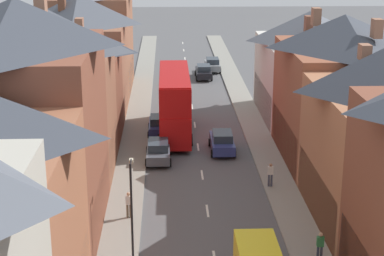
{
  "coord_description": "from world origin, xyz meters",
  "views": [
    {
      "loc": [
        -2.36,
        -11.98,
        16.64
      ],
      "look_at": [
        -0.58,
        33.44,
        2.39
      ],
      "focal_mm": 60.0,
      "sensor_mm": 36.0,
      "label": 1
    }
  ],
  "objects_px": {
    "pedestrian_far_right": "(270,174)",
    "car_parked_left_a": "(222,142)",
    "street_lamp": "(132,205)",
    "car_parked_right_a": "(158,150)",
    "car_mid_black": "(212,64)",
    "car_near_silver": "(204,72)",
    "car_parked_left_b": "(159,125)",
    "pedestrian_mid_right": "(320,245)",
    "pedestrian_far_left": "(129,204)",
    "double_decker_bus_lead": "(174,102)"
  },
  "relations": [
    {
      "from": "car_near_silver",
      "to": "pedestrian_far_right",
      "type": "height_order",
      "value": "pedestrian_far_right"
    },
    {
      "from": "car_near_silver",
      "to": "car_parked_right_a",
      "type": "height_order",
      "value": "car_near_silver"
    },
    {
      "from": "pedestrian_far_left",
      "to": "street_lamp",
      "type": "bearing_deg",
      "value": -84.53
    },
    {
      "from": "car_near_silver",
      "to": "car_parked_left_b",
      "type": "height_order",
      "value": "car_parked_left_b"
    },
    {
      "from": "pedestrian_mid_right",
      "to": "pedestrian_far_right",
      "type": "height_order",
      "value": "same"
    },
    {
      "from": "street_lamp",
      "to": "pedestrian_far_left",
      "type": "bearing_deg",
      "value": 95.47
    },
    {
      "from": "pedestrian_mid_right",
      "to": "pedestrian_far_right",
      "type": "relative_size",
      "value": 1.0
    },
    {
      "from": "street_lamp",
      "to": "car_mid_black",
      "type": "bearing_deg",
      "value": 80.97
    },
    {
      "from": "double_decker_bus_lead",
      "to": "pedestrian_far_right",
      "type": "xyz_separation_m",
      "value": [
        6.21,
        -11.86,
        -1.78
      ]
    },
    {
      "from": "car_mid_black",
      "to": "pedestrian_mid_right",
      "type": "distance_m",
      "value": 46.85
    },
    {
      "from": "car_near_silver",
      "to": "car_parked_left_b",
      "type": "xyz_separation_m",
      "value": [
        -4.9,
        -20.74,
        0.01
      ]
    },
    {
      "from": "car_parked_left_a",
      "to": "street_lamp",
      "type": "bearing_deg",
      "value": -109.68
    },
    {
      "from": "car_mid_black",
      "to": "pedestrian_mid_right",
      "type": "relative_size",
      "value": 2.67
    },
    {
      "from": "street_lamp",
      "to": "car_parked_right_a",
      "type": "bearing_deg",
      "value": 85.66
    },
    {
      "from": "car_parked_left_a",
      "to": "pedestrian_mid_right",
      "type": "distance_m",
      "value": 17.81
    },
    {
      "from": "double_decker_bus_lead",
      "to": "car_parked_right_a",
      "type": "relative_size",
      "value": 2.45
    },
    {
      "from": "car_near_silver",
      "to": "car_mid_black",
      "type": "xyz_separation_m",
      "value": [
        1.3,
        4.0,
        -0.0
      ]
    },
    {
      "from": "car_parked_left_a",
      "to": "car_parked_left_b",
      "type": "bearing_deg",
      "value": 136.75
    },
    {
      "from": "car_near_silver",
      "to": "street_lamp",
      "type": "xyz_separation_m",
      "value": [
        -6.05,
        -42.27,
        2.44
      ]
    },
    {
      "from": "street_lamp",
      "to": "car_parked_left_a",
      "type": "bearing_deg",
      "value": 70.32
    },
    {
      "from": "car_mid_black",
      "to": "street_lamp",
      "type": "xyz_separation_m",
      "value": [
        -7.35,
        -46.27,
        2.44
      ]
    },
    {
      "from": "car_parked_left_a",
      "to": "pedestrian_far_left",
      "type": "distance_m",
      "value": 13.52
    },
    {
      "from": "pedestrian_far_right",
      "to": "street_lamp",
      "type": "xyz_separation_m",
      "value": [
        -8.65,
        -9.56,
        2.21
      ]
    },
    {
      "from": "double_decker_bus_lead",
      "to": "pedestrian_mid_right",
      "type": "xyz_separation_m",
      "value": [
        7.19,
        -21.96,
        -1.78
      ]
    },
    {
      "from": "double_decker_bus_lead",
      "to": "pedestrian_far_right",
      "type": "height_order",
      "value": "double_decker_bus_lead"
    },
    {
      "from": "car_parked_right_a",
      "to": "car_parked_left_b",
      "type": "distance_m",
      "value": 6.36
    },
    {
      "from": "pedestrian_far_right",
      "to": "car_parked_left_a",
      "type": "bearing_deg",
      "value": 109.48
    },
    {
      "from": "car_parked_left_a",
      "to": "car_parked_right_a",
      "type": "height_order",
      "value": "car_parked_left_a"
    },
    {
      "from": "car_parked_right_a",
      "to": "car_parked_left_b",
      "type": "height_order",
      "value": "car_parked_left_b"
    },
    {
      "from": "car_near_silver",
      "to": "pedestrian_mid_right",
      "type": "bearing_deg",
      "value": -85.21
    },
    {
      "from": "double_decker_bus_lead",
      "to": "car_parked_left_a",
      "type": "distance_m",
      "value": 6.11
    },
    {
      "from": "double_decker_bus_lead",
      "to": "street_lamp",
      "type": "relative_size",
      "value": 1.96
    },
    {
      "from": "car_parked_right_a",
      "to": "street_lamp",
      "type": "relative_size",
      "value": 0.8
    },
    {
      "from": "car_parked_right_a",
      "to": "car_parked_left_a",
      "type": "bearing_deg",
      "value": 19.63
    },
    {
      "from": "car_parked_right_a",
      "to": "car_mid_black",
      "type": "relative_size",
      "value": 1.02
    },
    {
      "from": "car_parked_left_a",
      "to": "pedestrian_far_right",
      "type": "relative_size",
      "value": 2.66
    },
    {
      "from": "car_mid_black",
      "to": "pedestrian_mid_right",
      "type": "xyz_separation_m",
      "value": [
        2.28,
        -46.8,
        0.23
      ]
    },
    {
      "from": "car_parked_right_a",
      "to": "street_lamp",
      "type": "height_order",
      "value": "street_lamp"
    },
    {
      "from": "car_near_silver",
      "to": "street_lamp",
      "type": "distance_m",
      "value": 42.77
    },
    {
      "from": "car_parked_left_b",
      "to": "street_lamp",
      "type": "height_order",
      "value": "street_lamp"
    },
    {
      "from": "car_parked_left_a",
      "to": "street_lamp",
      "type": "distance_m",
      "value": 18.13
    },
    {
      "from": "pedestrian_far_right",
      "to": "car_mid_black",
      "type": "bearing_deg",
      "value": 92.03
    },
    {
      "from": "car_parked_left_a",
      "to": "pedestrian_far_left",
      "type": "relative_size",
      "value": 2.66
    },
    {
      "from": "car_parked_right_a",
      "to": "car_mid_black",
      "type": "bearing_deg",
      "value": 78.72
    },
    {
      "from": "double_decker_bus_lead",
      "to": "car_mid_black",
      "type": "relative_size",
      "value": 2.51
    },
    {
      "from": "car_near_silver",
      "to": "pedestrian_mid_right",
      "type": "distance_m",
      "value": 42.95
    },
    {
      "from": "car_parked_left_a",
      "to": "pedestrian_mid_right",
      "type": "bearing_deg",
      "value": -78.39
    },
    {
      "from": "double_decker_bus_lead",
      "to": "car_mid_black",
      "type": "xyz_separation_m",
      "value": [
        4.91,
        24.84,
        -2.01
      ]
    },
    {
      "from": "car_mid_black",
      "to": "car_parked_left_b",
      "type": "height_order",
      "value": "car_parked_left_b"
    },
    {
      "from": "car_parked_right_a",
      "to": "car_near_silver",
      "type": "bearing_deg",
      "value": 79.75
    }
  ]
}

